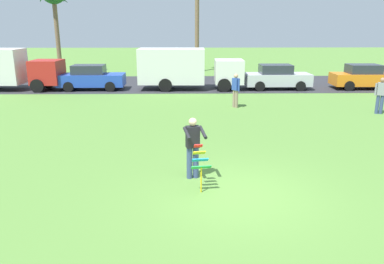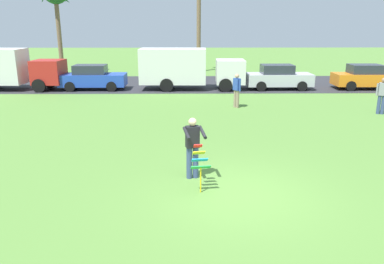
{
  "view_description": "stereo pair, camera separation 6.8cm",
  "coord_description": "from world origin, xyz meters",
  "px_view_note": "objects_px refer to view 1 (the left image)",
  "views": [
    {
      "loc": [
        -1.34,
        -8.83,
        4.19
      ],
      "look_at": [
        -1.13,
        2.13,
        1.05
      ],
      "focal_mm": 35.72,
      "sensor_mm": 36.0,
      "label": 1
    },
    {
      "loc": [
        -1.27,
        -8.83,
        4.19
      ],
      "look_at": [
        -1.13,
        2.13,
        1.05
      ],
      "focal_mm": 35.72,
      "sensor_mm": 36.0,
      "label": 2
    }
  ],
  "objects_px": {
    "parked_truck_red_cab": "(2,68)",
    "parked_car_orange": "(364,77)",
    "person_walker_far": "(236,89)",
    "person_kite_flyer": "(193,146)",
    "parked_truck_white_box": "(184,68)",
    "kite_held": "(200,161)",
    "person_walker_near": "(381,94)",
    "parked_car_silver": "(277,77)",
    "parked_car_blue": "(91,78)"
  },
  "relations": [
    {
      "from": "parked_truck_white_box",
      "to": "person_walker_far",
      "type": "height_order",
      "value": "parked_truck_white_box"
    },
    {
      "from": "parked_truck_red_cab",
      "to": "parked_car_orange",
      "type": "bearing_deg",
      "value": 0.0
    },
    {
      "from": "kite_held",
      "to": "person_walker_near",
      "type": "distance_m",
      "value": 12.3
    },
    {
      "from": "parked_car_blue",
      "to": "person_walker_far",
      "type": "height_order",
      "value": "person_walker_far"
    },
    {
      "from": "kite_held",
      "to": "parked_truck_red_cab",
      "type": "bearing_deg",
      "value": 127.63
    },
    {
      "from": "parked_truck_white_box",
      "to": "person_walker_far",
      "type": "xyz_separation_m",
      "value": [
        2.6,
        -5.59,
        -0.48
      ]
    },
    {
      "from": "parked_truck_white_box",
      "to": "person_walker_near",
      "type": "bearing_deg",
      "value": -37.55
    },
    {
      "from": "person_kite_flyer",
      "to": "parked_car_silver",
      "type": "relative_size",
      "value": 0.41
    },
    {
      "from": "kite_held",
      "to": "person_walker_far",
      "type": "height_order",
      "value": "person_walker_far"
    },
    {
      "from": "kite_held",
      "to": "parked_car_blue",
      "type": "height_order",
      "value": "parked_car_blue"
    },
    {
      "from": "parked_truck_white_box",
      "to": "parked_truck_red_cab",
      "type": "bearing_deg",
      "value": -180.0
    },
    {
      "from": "kite_held",
      "to": "parked_car_orange",
      "type": "height_order",
      "value": "parked_car_orange"
    },
    {
      "from": "parked_truck_white_box",
      "to": "person_kite_flyer",
      "type": "bearing_deg",
      "value": -89.11
    },
    {
      "from": "kite_held",
      "to": "person_walker_near",
      "type": "bearing_deg",
      "value": 43.71
    },
    {
      "from": "person_kite_flyer",
      "to": "parked_car_silver",
      "type": "distance_m",
      "value": 15.95
    },
    {
      "from": "parked_truck_red_cab",
      "to": "parked_car_orange",
      "type": "relative_size",
      "value": 1.6
    },
    {
      "from": "parked_truck_red_cab",
      "to": "person_walker_far",
      "type": "xyz_separation_m",
      "value": [
        14.26,
        -5.59,
        -0.48
      ]
    },
    {
      "from": "kite_held",
      "to": "parked_car_orange",
      "type": "distance_m",
      "value": 19.35
    },
    {
      "from": "parked_truck_white_box",
      "to": "parked_car_orange",
      "type": "xyz_separation_m",
      "value": [
        11.79,
        0.0,
        -0.64
      ]
    },
    {
      "from": "parked_truck_red_cab",
      "to": "parked_car_orange",
      "type": "height_order",
      "value": "parked_truck_red_cab"
    },
    {
      "from": "person_kite_flyer",
      "to": "parked_truck_white_box",
      "type": "relative_size",
      "value": 0.26
    },
    {
      "from": "parked_car_blue",
      "to": "person_walker_far",
      "type": "bearing_deg",
      "value": -32.86
    },
    {
      "from": "parked_car_orange",
      "to": "person_walker_near",
      "type": "bearing_deg",
      "value": -109.32
    },
    {
      "from": "person_walker_far",
      "to": "parked_car_blue",
      "type": "bearing_deg",
      "value": 147.14
    },
    {
      "from": "person_kite_flyer",
      "to": "kite_held",
      "type": "height_order",
      "value": "person_kite_flyer"
    },
    {
      "from": "parked_car_silver",
      "to": "parked_car_orange",
      "type": "bearing_deg",
      "value": 0.01
    },
    {
      "from": "person_walker_near",
      "to": "parked_truck_white_box",
      "type": "bearing_deg",
      "value": 142.45
    },
    {
      "from": "person_kite_flyer",
      "to": "person_walker_near",
      "type": "bearing_deg",
      "value": 40.42
    },
    {
      "from": "person_walker_near",
      "to": "parked_car_orange",
      "type": "bearing_deg",
      "value": 70.68
    },
    {
      "from": "parked_car_blue",
      "to": "parked_car_orange",
      "type": "height_order",
      "value": "same"
    },
    {
      "from": "parked_car_silver",
      "to": "person_walker_near",
      "type": "relative_size",
      "value": 2.44
    },
    {
      "from": "parked_car_orange",
      "to": "person_walker_far",
      "type": "height_order",
      "value": "person_walker_far"
    },
    {
      "from": "kite_held",
      "to": "person_walker_far",
      "type": "xyz_separation_m",
      "value": [
        2.2,
        10.05,
        0.15
      ]
    },
    {
      "from": "parked_car_silver",
      "to": "person_walker_near",
      "type": "xyz_separation_m",
      "value": [
        3.25,
        -7.14,
        0.16
      ]
    },
    {
      "from": "person_walker_far",
      "to": "parked_car_orange",
      "type": "bearing_deg",
      "value": 31.3
    },
    {
      "from": "kite_held",
      "to": "parked_car_orange",
      "type": "xyz_separation_m",
      "value": [
        11.39,
        15.64,
        -0.01
      ]
    },
    {
      "from": "parked_truck_white_box",
      "to": "parked_car_orange",
      "type": "distance_m",
      "value": 11.81
    },
    {
      "from": "kite_held",
      "to": "parked_truck_white_box",
      "type": "bearing_deg",
      "value": 91.47
    },
    {
      "from": "parked_car_blue",
      "to": "parked_truck_white_box",
      "type": "relative_size",
      "value": 0.63
    },
    {
      "from": "parked_car_blue",
      "to": "parked_truck_white_box",
      "type": "xyz_separation_m",
      "value": [
        6.04,
        -0.0,
        0.64
      ]
    },
    {
      "from": "parked_car_orange",
      "to": "parked_car_silver",
      "type": "bearing_deg",
      "value": -179.99
    },
    {
      "from": "parked_truck_red_cab",
      "to": "person_walker_near",
      "type": "height_order",
      "value": "parked_truck_red_cab"
    },
    {
      "from": "parked_truck_white_box",
      "to": "parked_car_silver",
      "type": "bearing_deg",
      "value": 0.0
    },
    {
      "from": "person_walker_near",
      "to": "parked_truck_red_cab",
      "type": "bearing_deg",
      "value": 161.17
    },
    {
      "from": "person_kite_flyer",
      "to": "person_walker_far",
      "type": "xyz_separation_m",
      "value": [
        2.37,
        9.27,
        -0.02
      ]
    },
    {
      "from": "parked_car_blue",
      "to": "person_walker_far",
      "type": "xyz_separation_m",
      "value": [
        8.65,
        -5.59,
        0.16
      ]
    },
    {
      "from": "kite_held",
      "to": "parked_truck_red_cab",
      "type": "distance_m",
      "value": 19.76
    },
    {
      "from": "kite_held",
      "to": "parked_car_orange",
      "type": "bearing_deg",
      "value": 53.93
    },
    {
      "from": "parked_truck_white_box",
      "to": "person_walker_near",
      "type": "relative_size",
      "value": 3.9
    },
    {
      "from": "kite_held",
      "to": "parked_truck_white_box",
      "type": "height_order",
      "value": "parked_truck_white_box"
    }
  ]
}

